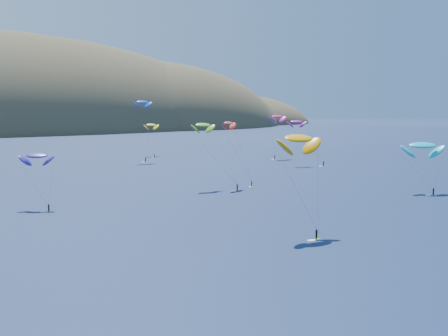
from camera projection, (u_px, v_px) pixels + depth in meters
kitesurfer_2 at (299, 138)px, 123.05m from camera, size 11.11×10.52×21.87m
kitesurfer_3 at (203, 125)px, 187.92m from camera, size 9.64×14.15×21.35m
kitesurfer_4 at (142, 102)px, 271.52m from camera, size 9.35×7.16×28.47m
kitesurfer_5 at (423, 145)px, 179.91m from camera, size 13.23×13.16×16.93m
kitesurfer_6 at (297, 122)px, 255.92m from camera, size 11.74×13.13×20.17m
kitesurfer_8 at (278, 116)px, 286.81m from camera, size 10.48×7.24×22.08m
kitesurfer_9 at (229, 123)px, 190.74m from camera, size 10.22×7.51×21.49m
kitesurfer_10 at (37, 156)px, 153.29m from camera, size 9.08×12.47×15.19m
kitesurfer_11 at (151, 125)px, 301.07m from camera, size 8.39×13.19×17.17m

